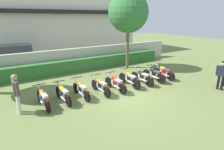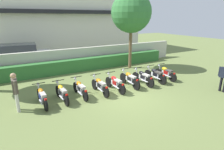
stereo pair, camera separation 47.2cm
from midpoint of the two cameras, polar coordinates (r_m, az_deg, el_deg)
name	(u,v)px [view 1 (the left image)]	position (r m, az deg, el deg)	size (l,w,h in m)	color
ground	(127,97)	(9.67, 3.25, -6.65)	(60.00, 60.00, 0.00)	olive
building	(46,15)	(22.50, -20.03, 16.91)	(19.35, 6.50, 8.32)	silver
compound_wall	(77,59)	(14.96, -11.46, 4.95)	(18.38, 0.30, 1.62)	beige
hedge_row	(81,65)	(14.40, -10.36, 3.12)	(14.70, 0.70, 0.93)	#337033
parked_car	(16,57)	(16.60, -27.98, 4.91)	(4.65, 2.41, 1.89)	silver
tree_far_side	(128,13)	(14.69, 4.04, 18.44)	(3.00, 3.00, 5.75)	brown
motorcycle_in_row_0	(43,98)	(9.09, -21.69, -6.49)	(0.60, 1.87, 0.95)	black
motorcycle_in_row_1	(63,94)	(9.27, -16.15, -5.46)	(0.60, 1.81, 0.95)	black
motorcycle_in_row_2	(81,89)	(9.62, -10.83, -4.26)	(0.60, 1.90, 0.94)	black
motorcycle_in_row_3	(101,86)	(9.93, -4.88, -3.28)	(0.60, 1.90, 0.95)	black
motorcycle_in_row_4	(115,83)	(10.29, -0.29, -2.44)	(0.60, 1.94, 0.96)	black
motorcycle_in_row_5	(129,79)	(10.98, 4.05, -1.14)	(0.60, 1.97, 0.98)	black
motorcycle_in_row_6	(142,77)	(11.42, 7.98, -0.58)	(0.60, 1.91, 0.97)	black
motorcycle_in_row_7	(154,74)	(12.07, 11.54, 0.24)	(0.60, 1.87, 0.97)	black
motorcycle_in_row_8	(164,72)	(12.76, 14.51, 0.90)	(0.60, 1.85, 0.95)	black
inspector_person	(16,91)	(8.76, -28.59, -4.21)	(0.23, 0.69, 1.72)	silver
officer_0	(222,73)	(11.80, 29.52, 0.40)	(0.27, 0.65, 1.62)	black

